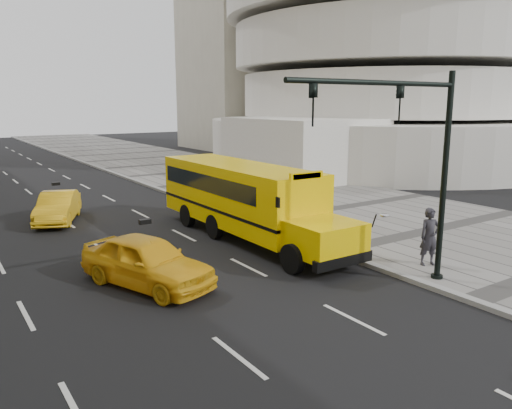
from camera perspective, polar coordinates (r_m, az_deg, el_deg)
ground at (r=20.40m, az=-14.63°, el=-4.46°), size 140.00×140.00×0.00m
sidewalk_museum at (r=26.65m, az=10.44°, el=-0.36°), size 12.00×140.00×0.15m
curb_museum at (r=22.95m, az=-0.38°, el=-2.09°), size 0.30×140.00×0.15m
guggenheim at (r=52.10m, az=10.54°, el=20.33°), size 33.20×42.20×35.00m
school_bus at (r=20.62m, az=-1.66°, el=1.13°), size 2.96×11.56×3.19m
taxi_near at (r=15.58m, az=-12.37°, el=-6.34°), size 3.34×4.94×1.56m
taxi_far at (r=25.07m, az=-21.71°, el=-0.29°), size 3.02×4.49×1.40m
pedestrian at (r=17.60m, az=19.23°, el=-3.50°), size 0.83×0.69×1.95m
traffic_signal at (r=14.73m, az=17.73°, el=5.53°), size 6.18×0.36×6.40m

